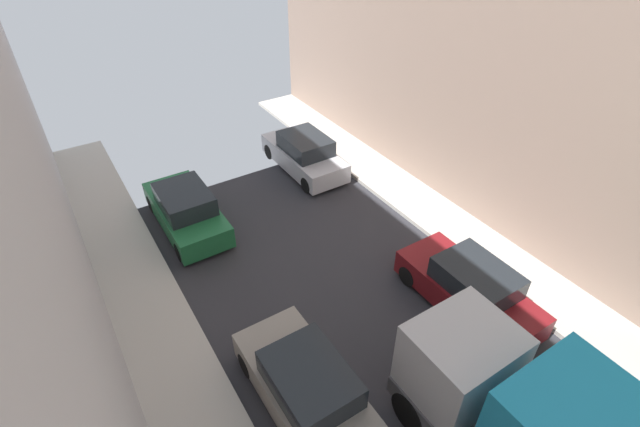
{
  "coord_description": "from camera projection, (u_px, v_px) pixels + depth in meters",
  "views": [
    {
      "loc": [
        -5.63,
        0.8,
        10.07
      ],
      "look_at": [
        1.22,
        11.55,
        0.5
      ],
      "focal_mm": 25.84,
      "sensor_mm": 36.0,
      "label": 1
    }
  ],
  "objects": [
    {
      "name": "parked_car_left_3",
      "position": [
        308.0,
        389.0,
        10.32
      ],
      "size": [
        1.78,
        4.2,
        1.57
      ],
      "color": "gray",
      "rests_on": "ground"
    },
    {
      "name": "parked_car_left_4",
      "position": [
        186.0,
        210.0,
        15.73
      ],
      "size": [
        1.78,
        4.2,
        1.57
      ],
      "color": "#1E6638",
      "rests_on": "ground"
    },
    {
      "name": "parked_car_right_2",
      "position": [
        470.0,
        289.0,
        12.78
      ],
      "size": [
        1.78,
        4.2,
        1.57
      ],
      "color": "maroon",
      "rests_on": "ground"
    },
    {
      "name": "parked_car_right_3",
      "position": [
        304.0,
        154.0,
        18.82
      ],
      "size": [
        1.78,
        4.2,
        1.57
      ],
      "color": "silver",
      "rests_on": "ground"
    }
  ]
}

